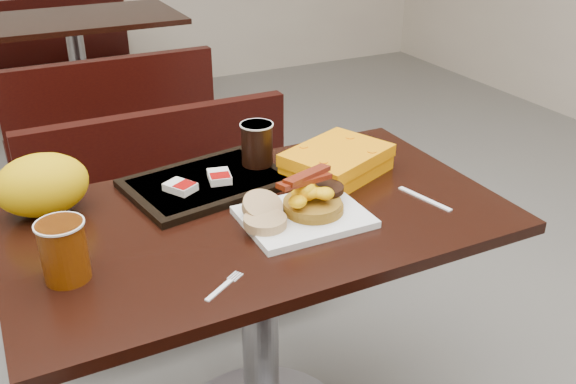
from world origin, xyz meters
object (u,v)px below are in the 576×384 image
platter (304,217)px  fork (219,290)px  coffee_cup_near (64,251)px  knife (425,199)px  bench_far_s (107,120)px  tray (207,183)px  table_near (260,334)px  bench_near_n (180,225)px  coffee_cup_far (257,144)px  hashbrown_sleeve_right (219,177)px  clamshell (337,162)px  hashbrown_sleeve_left (180,187)px  table_far (81,81)px  bench_far_n (62,56)px  paper_bag (42,185)px  pancake_stack (313,205)px

platter → fork: bearing=-147.5°
coffee_cup_near → knife: coffee_cup_near is taller
bench_far_s → platter: bearing=-87.5°
coffee_cup_near → tray: coffee_cup_near is taller
table_near → bench_near_n: table_near is taller
bench_far_s → coffee_cup_far: size_ratio=8.45×
coffee_cup_far → platter: bearing=-93.3°
fork → hashbrown_sleeve_right: (0.17, 0.44, 0.03)m
bench_far_s → knife: 2.10m
bench_near_n → clamshell: size_ratio=3.69×
platter → hashbrown_sleeve_right: 0.29m
bench_far_s → hashbrown_sleeve_left: (-0.14, -1.73, 0.42)m
table_far → bench_far_n: size_ratio=1.20×
table_near → paper_bag: paper_bag is taller
pancake_stack → hashbrown_sleeve_right: 0.29m
pancake_stack → table_near: bearing=146.2°
bench_far_s → tray: 1.75m
platter → tray: size_ratio=0.72×
bench_near_n → platter: platter is taller
coffee_cup_far → clamshell: (0.18, -0.12, -0.04)m
table_far → coffee_cup_near: bearing=-99.8°
tray → clamshell: 0.36m
table_near → bench_near_n: (0.00, 0.70, -0.02)m
bench_far_s → fork: fork is taller
bench_far_s → clamshell: 1.86m
bench_far_s → pancake_stack: (0.11, -1.98, 0.42)m
table_far → hashbrown_sleeve_right: size_ratio=15.74×
platter → paper_bag: size_ratio=1.32×
bench_far_n → hashbrown_sleeve_left: (-0.14, -3.13, 0.42)m
hashbrown_sleeve_right → bench_far_s: bearing=101.0°
bench_near_n → fork: 1.06m
bench_far_s → pancake_stack: pancake_stack is taller
coffee_cup_near → pancake_stack: bearing=0.2°
pancake_stack → clamshell: (0.17, 0.19, 0.00)m
bench_far_n → knife: bearing=-83.1°
coffee_cup_near → coffee_cup_far: size_ratio=1.10×
hashbrown_sleeve_left → paper_bag: (-0.32, 0.07, 0.05)m
knife → clamshell: bearing=-164.7°
table_far → paper_bag: (-0.46, -2.37, 0.45)m
tray → hashbrown_sleeve_right: size_ratio=5.31×
bench_far_n → coffee_cup_far: coffee_cup_far is taller
table_far → bench_far_s: 0.70m
table_near → bench_near_n: bearing=90.0°
bench_far_n → pancake_stack: (0.11, -3.38, 0.42)m
pancake_stack → fork: size_ratio=1.30×
coffee_cup_near → paper_bag: 0.31m
clamshell → paper_bag: size_ratio=1.23×
knife → bench_far_n: bearing=174.2°
bench_far_n → bench_far_s: bearing=-90.0°
table_near → hashbrown_sleeve_left: bearing=129.8°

